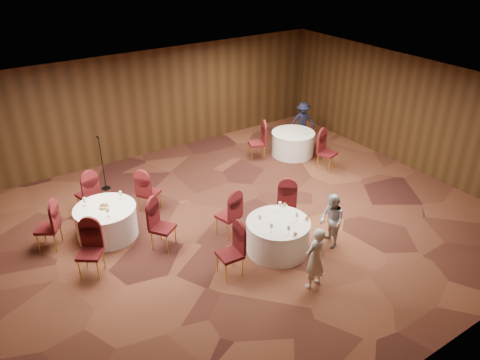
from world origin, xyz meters
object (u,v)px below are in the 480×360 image
table_left (107,221)px  mic_stand (104,174)px  man_c (303,121)px  woman_a (315,258)px  table_main (278,236)px  woman_b (331,221)px  table_right (293,143)px

table_left → mic_stand: 2.29m
table_left → man_c: man_c is taller
man_c → woman_a: bearing=-102.4°
mic_stand → man_c: 6.71m
man_c → table_left: bearing=-139.8°
table_main → man_c: (4.50, 4.47, 0.26)m
mic_stand → woman_b: bearing=-58.1°
woman_a → man_c: bearing=-134.4°
table_main → table_left: 3.92m
table_right → man_c: size_ratio=1.04×
mic_stand → woman_b: (3.30, -5.29, 0.20)m
table_main → woman_a: woman_a is taller
table_left → woman_a: woman_a is taller
woman_a → man_c: size_ratio=1.06×
table_main → mic_stand: 5.28m
table_main → table_right: size_ratio=1.04×
table_right → woman_b: (-2.35, -4.17, 0.26)m
table_right → woman_a: 6.15m
table_right → woman_a: bearing=-125.5°
woman_a → woman_b: woman_a is taller
woman_b → man_c: (3.40, 4.96, 0.00)m
table_right → mic_stand: 5.75m
table_main → table_right: same height
mic_stand → table_left: bearing=-108.1°
table_main → woman_b: (1.10, -0.49, 0.26)m
table_main → man_c: man_c is taller
table_main → woman_b: 1.23m
table_main → mic_stand: (-2.20, 4.80, 0.06)m
table_left → woman_a: 4.84m
table_right → mic_stand: (-5.64, 1.12, 0.06)m
mic_stand → woman_a: mic_stand is taller
woman_a → woman_b: 1.48m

